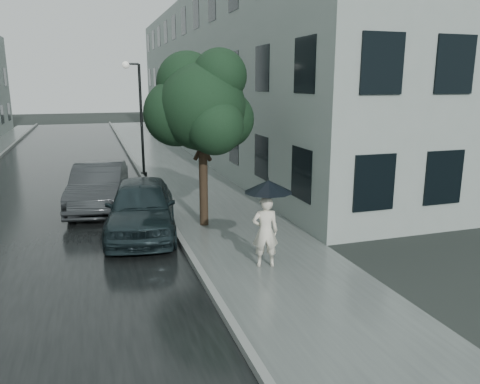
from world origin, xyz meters
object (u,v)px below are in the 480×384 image
object	(u,v)px
street_tree	(201,106)
lamp_post	(137,112)
car_near	(141,207)
car_far	(99,187)
pedestrian	(265,231)

from	to	relation	value
street_tree	lamp_post	xyz separation A→B (m)	(-1.00, 7.94, -0.62)
car_near	car_far	size ratio (longest dim) A/B	1.00
street_tree	car_far	world-z (taller)	street_tree
pedestrian	lamp_post	bearing A→B (deg)	-69.75
pedestrian	car_far	xyz separation A→B (m)	(-3.48, 6.43, -0.08)
pedestrian	car_far	size ratio (longest dim) A/B	0.36
car_far	street_tree	bearing A→B (deg)	-35.07
street_tree	car_far	bearing A→B (deg)	136.31
street_tree	car_near	distance (m)	3.31
pedestrian	lamp_post	size ratio (longest dim) A/B	0.33
pedestrian	street_tree	size ratio (longest dim) A/B	0.33
pedestrian	car_near	distance (m)	4.09
pedestrian	car_far	world-z (taller)	pedestrian
street_tree	car_near	bearing A→B (deg)	-168.55
lamp_post	car_near	bearing A→B (deg)	-90.11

